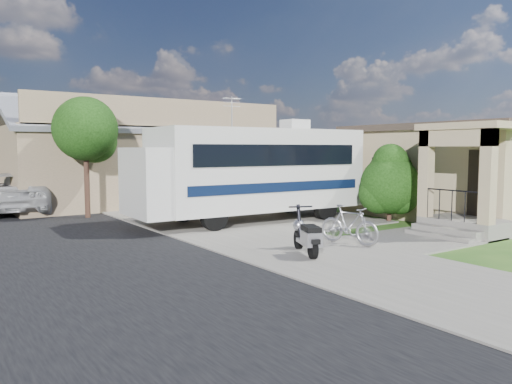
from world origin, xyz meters
TOP-DOWN VIEW (x-y plane):
  - ground at (0.00, 0.00)m, footprint 120.00×120.00m
  - sidewalk_slab at (-1.00, 10.00)m, footprint 4.00×80.00m
  - driveway_slab at (1.50, 4.50)m, footprint 7.00×6.00m
  - walk_slab at (3.00, -1.00)m, footprint 4.00×3.00m
  - house at (8.88, 1.43)m, footprint 9.47×7.80m
  - warehouse at (0.00, 13.97)m, footprint 12.50×8.40m
  - street_tree_a at (-3.70, 9.05)m, footprint 2.44×2.40m
  - street_tree_b at (-3.70, 19.05)m, footprint 2.44×2.40m
  - street_tree_c at (-3.70, 28.05)m, footprint 2.44×2.40m
  - motorhome at (0.71, 4.60)m, footprint 8.58×2.98m
  - shrub at (4.85, 1.84)m, footprint 2.29×2.19m
  - scooter at (-1.37, -0.95)m, footprint 0.96×1.66m
  - bicycle at (0.44, -0.57)m, footprint 0.93×1.82m
  - pickup_truck at (-5.94, 12.52)m, footprint 3.42×6.21m
  - garden_hose at (3.72, -0.27)m, footprint 0.40×0.40m

SIDE VIEW (x-z plane):
  - ground at x=0.00m, z-range 0.00..0.00m
  - driveway_slab at x=1.50m, z-range 0.00..0.05m
  - walk_slab at x=3.00m, z-range 0.00..0.05m
  - sidewalk_slab at x=-1.00m, z-range 0.00..0.06m
  - garden_hose at x=3.72m, z-range 0.00..0.18m
  - scooter at x=-1.37m, z-range -0.06..1.08m
  - bicycle at x=0.44m, z-range 0.00..1.05m
  - pickup_truck at x=-5.94m, z-range 0.00..1.65m
  - shrub at x=4.85m, z-range 0.03..2.84m
  - house at x=8.88m, z-range 0.00..3.55m
  - motorhome at x=0.71m, z-range -0.31..4.05m
  - warehouse at x=0.00m, z-range -0.53..4.51m
  - street_tree_c at x=-3.70m, z-range 0.89..5.32m
  - street_tree_a at x=-3.70m, z-range 0.96..5.54m
  - street_tree_b at x=-3.70m, z-range 1.03..5.76m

